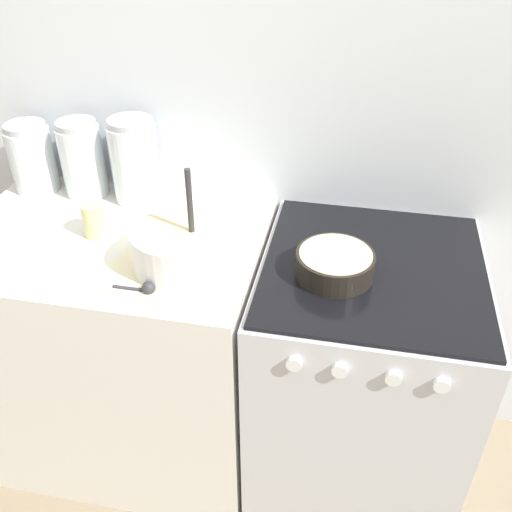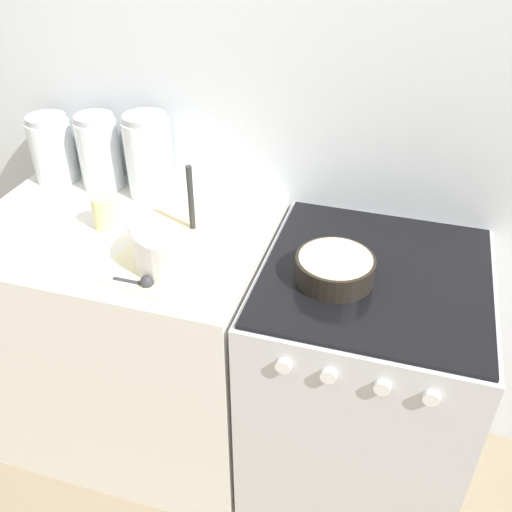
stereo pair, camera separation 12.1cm
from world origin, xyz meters
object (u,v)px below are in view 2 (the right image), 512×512
(stove, at_px, (359,387))
(storage_jar_left, at_px, (53,153))
(storage_jar_right, at_px, (149,161))
(mixing_bowl, at_px, (179,242))
(baking_pan, at_px, (335,268))
(tin_can, at_px, (104,212))
(storage_jar_middle, at_px, (100,157))

(stove, xyz_separation_m, storage_jar_left, (-1.16, 0.24, 0.56))
(storage_jar_left, xyz_separation_m, storage_jar_right, (0.37, 0.00, 0.02))
(storage_jar_left, bearing_deg, storage_jar_right, 0.00)
(stove, xyz_separation_m, mixing_bowl, (-0.54, -0.11, 0.53))
(baking_pan, distance_m, tin_can, 0.73)
(storage_jar_middle, bearing_deg, storage_jar_right, 0.00)
(stove, bearing_deg, baking_pan, -149.75)
(mixing_bowl, xyz_separation_m, baking_pan, (0.43, 0.05, -0.03))
(stove, height_order, tin_can, tin_can)
(baking_pan, distance_m, storage_jar_middle, 0.92)
(mixing_bowl, relative_size, baking_pan, 1.43)
(storage_jar_left, relative_size, storage_jar_right, 0.84)
(storage_jar_middle, bearing_deg, stove, -13.72)
(stove, relative_size, storage_jar_right, 3.31)
(storage_jar_left, xyz_separation_m, tin_can, (0.33, -0.24, -0.05))
(baking_pan, height_order, storage_jar_right, storage_jar_right)
(mixing_bowl, height_order, baking_pan, mixing_bowl)
(storage_jar_middle, distance_m, storage_jar_right, 0.18)
(mixing_bowl, relative_size, storage_jar_right, 1.10)
(baking_pan, bearing_deg, storage_jar_right, 156.12)
(storage_jar_right, bearing_deg, storage_jar_left, 180.00)
(storage_jar_middle, xyz_separation_m, storage_jar_right, (0.18, 0.00, 0.01))
(baking_pan, xyz_separation_m, tin_can, (-0.73, 0.06, 0.02))
(baking_pan, xyz_separation_m, storage_jar_middle, (-0.87, 0.30, 0.07))
(storage_jar_middle, bearing_deg, storage_jar_left, 180.00)
(mixing_bowl, bearing_deg, baking_pan, 6.73)
(storage_jar_right, bearing_deg, tin_can, -100.36)
(baking_pan, relative_size, storage_jar_middle, 0.84)
(storage_jar_left, distance_m, tin_can, 0.41)
(storage_jar_left, bearing_deg, stove, -11.60)
(mixing_bowl, xyz_separation_m, tin_can, (-0.30, 0.11, -0.02))
(storage_jar_left, distance_m, storage_jar_middle, 0.19)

